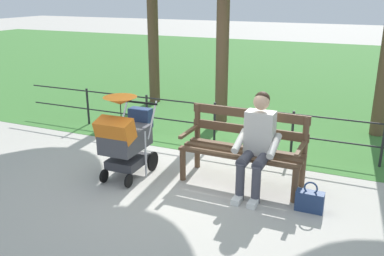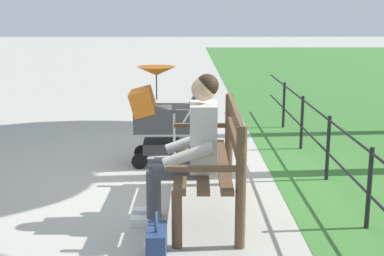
{
  "view_description": "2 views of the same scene",
  "coord_description": "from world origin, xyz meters",
  "px_view_note": "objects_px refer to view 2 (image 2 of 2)",
  "views": [
    {
      "loc": [
        -2.32,
        4.88,
        2.44
      ],
      "look_at": [
        -0.21,
        0.07,
        0.72
      ],
      "focal_mm": 39.09,
      "sensor_mm": 36.0,
      "label": 1
    },
    {
      "loc": [
        -5.4,
        0.15,
        1.79
      ],
      "look_at": [
        -0.22,
        0.08,
        0.62
      ],
      "focal_mm": 49.66,
      "sensor_mm": 36.0,
      "label": 2
    }
  ],
  "objects_px": {
    "park_bench": "(215,155)",
    "stroller": "(163,115)",
    "handbag": "(157,243)",
    "person_on_bench": "(190,145)"
  },
  "relations": [
    {
      "from": "handbag",
      "to": "person_on_bench",
      "type": "bearing_deg",
      "value": -19.2
    },
    {
      "from": "park_bench",
      "to": "stroller",
      "type": "xyz_separation_m",
      "value": [
        1.5,
        0.52,
        0.07
      ]
    },
    {
      "from": "person_on_bench",
      "to": "stroller",
      "type": "xyz_separation_m",
      "value": [
        1.73,
        0.3,
        -0.08
      ]
    },
    {
      "from": "handbag",
      "to": "park_bench",
      "type": "bearing_deg",
      "value": -26.59
    },
    {
      "from": "park_bench",
      "to": "stroller",
      "type": "relative_size",
      "value": 1.4
    },
    {
      "from": "park_bench",
      "to": "person_on_bench",
      "type": "xyz_separation_m",
      "value": [
        -0.23,
        0.22,
        0.15
      ]
    },
    {
      "from": "stroller",
      "to": "handbag",
      "type": "height_order",
      "value": "stroller"
    },
    {
      "from": "park_bench",
      "to": "person_on_bench",
      "type": "distance_m",
      "value": 0.35
    },
    {
      "from": "park_bench",
      "to": "handbag",
      "type": "distance_m",
      "value": 1.13
    },
    {
      "from": "stroller",
      "to": "handbag",
      "type": "relative_size",
      "value": 3.11
    }
  ]
}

